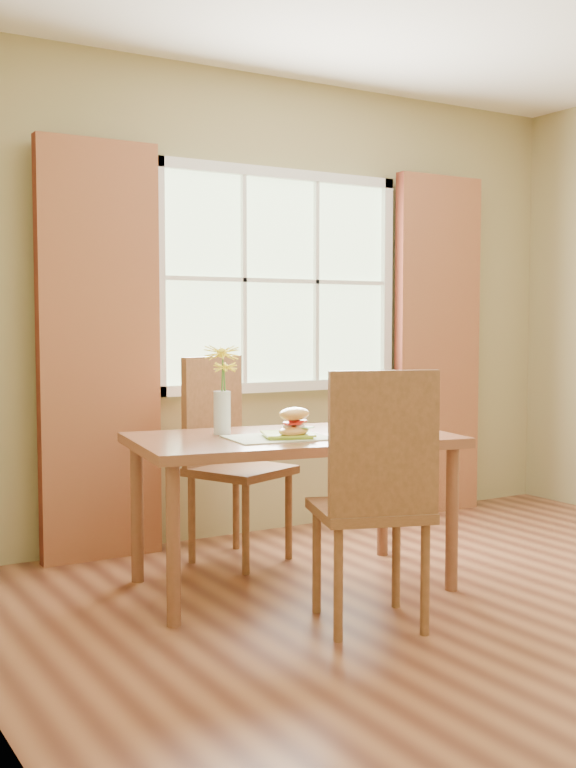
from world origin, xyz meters
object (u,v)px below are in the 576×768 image
(chair_far, at_px, (227,448))
(water_glass, at_px, (352,422))
(croissant_sandwich, at_px, (294,422))
(flower_vase, at_px, (222,381))
(chair_near, at_px, (376,489))
(dining_table, at_px, (292,451))

(chair_far, height_order, water_glass, chair_far)
(croissant_sandwich, height_order, flower_vase, flower_vase)
(chair_near, height_order, chair_far, chair_far)
(chair_near, distance_m, water_glass, 0.68)
(chair_near, bearing_deg, croissant_sandwich, 113.55)
(dining_table, relative_size, chair_near, 1.49)
(dining_table, height_order, croissant_sandwich, croissant_sandwich)
(chair_far, relative_size, water_glass, 8.92)
(croissant_sandwich, bearing_deg, chair_near, -109.46)
(chair_far, height_order, flower_vase, flower_vase)
(chair_far, bearing_deg, flower_vase, -142.15)
(dining_table, xyz_separation_m, chair_near, (-0.03, -0.71, -0.06))
(water_glass, bearing_deg, chair_far, 112.06)
(flower_vase, bearing_deg, dining_table, -38.67)
(water_glass, height_order, flower_vase, flower_vase)
(croissant_sandwich, bearing_deg, water_glass, -20.39)
(water_glass, distance_m, flower_vase, 0.65)
(croissant_sandwich, xyz_separation_m, flower_vase, (-0.19, 0.35, 0.17))
(chair_far, xyz_separation_m, croissant_sandwich, (-0.04, -0.75, 0.22))
(chair_near, xyz_separation_m, water_glass, (0.29, 0.58, 0.19))
(dining_table, relative_size, flower_vase, 3.79)
(flower_vase, bearing_deg, chair_far, 60.65)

